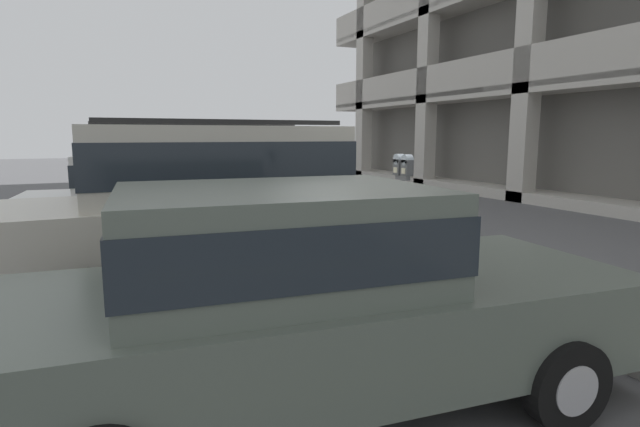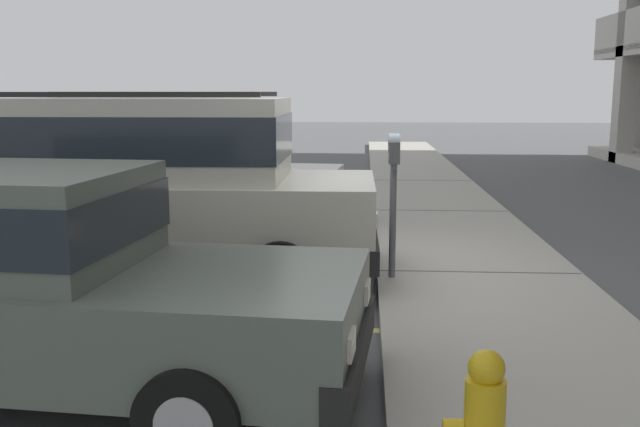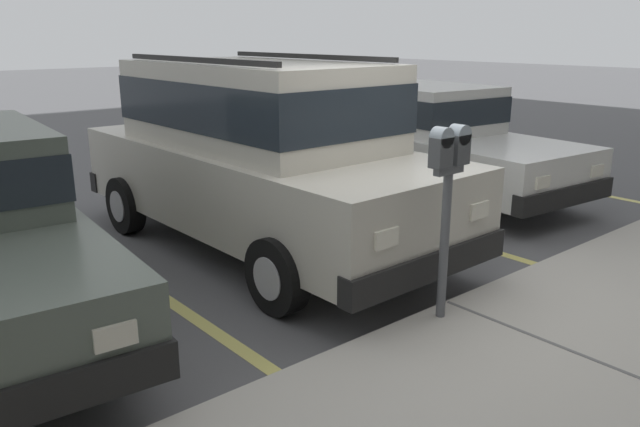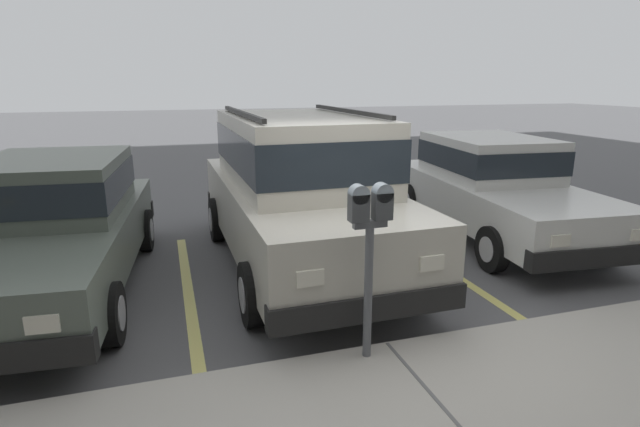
{
  "view_description": "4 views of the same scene",
  "coord_description": "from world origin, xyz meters",
  "px_view_note": "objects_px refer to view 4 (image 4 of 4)",
  "views": [
    {
      "loc": [
        6.06,
        -3.53,
        1.87
      ],
      "look_at": [
        -0.14,
        -0.73,
        0.8
      ],
      "focal_mm": 28.0,
      "sensor_mm": 36.0,
      "label": 1
    },
    {
      "loc": [
        7.54,
        0.06,
        2.04
      ],
      "look_at": [
        -0.14,
        -0.43,
        0.72
      ],
      "focal_mm": 40.0,
      "sensor_mm": 36.0,
      "label": 2
    },
    {
      "loc": [
        3.86,
        3.15,
        2.25
      ],
      "look_at": [
        0.51,
        -0.81,
        0.75
      ],
      "focal_mm": 35.0,
      "sensor_mm": 36.0,
      "label": 3
    },
    {
      "loc": [
        1.77,
        3.86,
        2.39
      ],
      "look_at": [
        0.43,
        -0.43,
        1.19
      ],
      "focal_mm": 28.0,
      "sensor_mm": 36.0,
      "label": 4
    }
  ],
  "objects_px": {
    "silver_suv": "(298,185)",
    "dark_hatchback": "(53,222)",
    "red_sedan": "(492,184)",
    "parking_meter_near": "(370,231)"
  },
  "relations": [
    {
      "from": "silver_suv",
      "to": "parking_meter_near",
      "type": "distance_m",
      "value": 2.57
    },
    {
      "from": "silver_suv",
      "to": "dark_hatchback",
      "type": "bearing_deg",
      "value": -1.86
    },
    {
      "from": "dark_hatchback",
      "to": "red_sedan",
      "type": "bearing_deg",
      "value": -171.64
    },
    {
      "from": "red_sedan",
      "to": "parking_meter_near",
      "type": "relative_size",
      "value": 3.09
    },
    {
      "from": "silver_suv",
      "to": "dark_hatchback",
      "type": "xyz_separation_m",
      "value": [
        2.9,
        -0.06,
        -0.27
      ]
    },
    {
      "from": "red_sedan",
      "to": "dark_hatchback",
      "type": "xyz_separation_m",
      "value": [
        6.16,
        0.38,
        0.0
      ]
    },
    {
      "from": "red_sedan",
      "to": "dark_hatchback",
      "type": "distance_m",
      "value": 6.17
    },
    {
      "from": "silver_suv",
      "to": "red_sedan",
      "type": "xyz_separation_m",
      "value": [
        -3.27,
        -0.44,
        -0.27
      ]
    },
    {
      "from": "red_sedan",
      "to": "dark_hatchback",
      "type": "bearing_deg",
      "value": 8.61
    },
    {
      "from": "red_sedan",
      "to": "parking_meter_near",
      "type": "height_order",
      "value": "parking_meter_near"
    }
  ]
}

